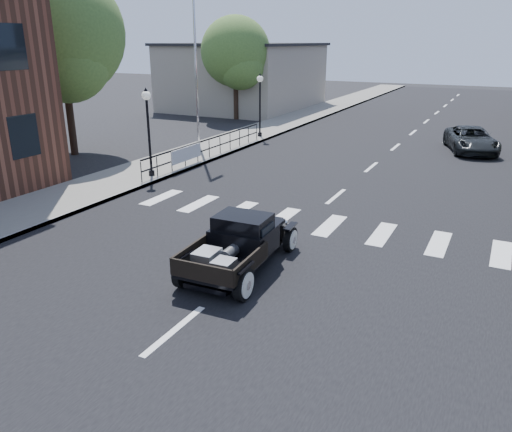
% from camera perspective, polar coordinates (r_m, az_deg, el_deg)
% --- Properties ---
extents(ground, '(120.00, 120.00, 0.00)m').
position_cam_1_polar(ground, '(12.42, -1.15, -6.39)').
color(ground, black).
rests_on(ground, ground).
extents(road, '(14.00, 80.00, 0.02)m').
position_cam_1_polar(road, '(25.97, 14.71, 6.81)').
color(road, black).
rests_on(road, ground).
extents(road_markings, '(12.00, 60.00, 0.06)m').
position_cam_1_polar(road_markings, '(21.24, 11.66, 4.28)').
color(road_markings, silver).
rests_on(road_markings, ground).
extents(sidewalk_left, '(3.00, 80.00, 0.15)m').
position_cam_1_polar(sidewalk_left, '(28.91, -2.07, 8.80)').
color(sidewalk_left, gray).
rests_on(sidewalk_left, ground).
extents(low_building_left, '(10.00, 12.00, 5.00)m').
position_cam_1_polar(low_building_left, '(43.04, -1.30, 15.57)').
color(low_building_left, '#9D9584').
rests_on(low_building_left, ground).
extents(railing, '(0.08, 10.00, 1.00)m').
position_cam_1_polar(railing, '(23.98, -5.38, 7.91)').
color(railing, black).
rests_on(railing, sidewalk_left).
extents(banner, '(0.04, 2.20, 0.60)m').
position_cam_1_polar(banner, '(22.35, -7.92, 6.44)').
color(banner, silver).
rests_on(banner, sidewalk_left).
extents(lamp_post_b, '(0.36, 0.36, 3.52)m').
position_cam_1_polar(lamp_post_b, '(20.72, -12.15, 9.29)').
color(lamp_post_b, black).
rests_on(lamp_post_b, sidewalk_left).
extents(lamp_post_c, '(0.36, 0.36, 3.52)m').
position_cam_1_polar(lamp_post_c, '(29.09, 0.45, 12.54)').
color(lamp_post_c, black).
rests_on(lamp_post_c, sidewalk_left).
extents(flagpole, '(0.12, 0.12, 11.86)m').
position_cam_1_polar(flagpole, '(26.22, -7.06, 20.77)').
color(flagpole, silver).
rests_on(flagpole, sidewalk_left).
extents(big_tree_near, '(5.94, 5.94, 8.72)m').
position_cam_1_polar(big_tree_near, '(26.30, -21.11, 15.93)').
color(big_tree_near, '#43642B').
rests_on(big_tree_near, ground).
extents(big_tree_far, '(4.83, 4.83, 7.09)m').
position_cam_1_polar(big_tree_far, '(36.52, -2.33, 16.51)').
color(big_tree_far, '#43642B').
rests_on(big_tree_far, ground).
extents(hotrod_pickup, '(2.06, 4.11, 1.40)m').
position_cam_1_polar(hotrod_pickup, '(12.29, -1.85, -3.10)').
color(hotrod_pickup, black).
rests_on(hotrod_pickup, ground).
extents(second_car, '(3.28, 4.87, 1.24)m').
position_cam_1_polar(second_car, '(27.92, 23.38, 7.99)').
color(second_car, black).
rests_on(second_car, ground).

